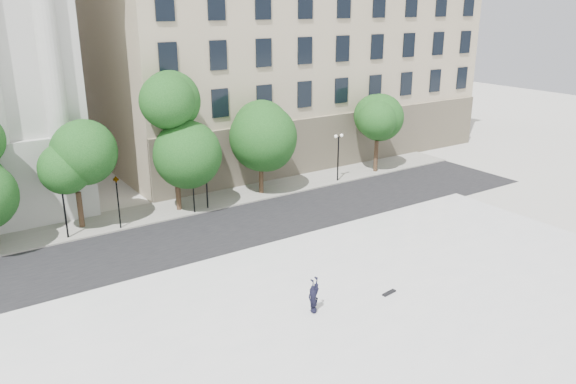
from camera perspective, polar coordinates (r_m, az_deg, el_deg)
name	(u,v)px	position (r m, az deg, el deg)	size (l,w,h in m)	color
plaza	(309,364)	(24.26, 2.14, -17.05)	(44.00, 22.00, 0.45)	white
street	(169,246)	(36.01, -12.04, -5.35)	(60.00, 8.00, 0.02)	black
far_sidewalk	(136,216)	(41.26, -15.22, -2.40)	(60.00, 4.00, 0.12)	#A09E94
building_east	(264,36)	(60.82, -2.44, 15.51)	(36.00, 26.15, 23.00)	tan
traffic_light_west	(116,177)	(38.13, -17.11, 1.48)	(0.83, 1.77, 4.20)	black
traffic_light_east	(192,165)	(39.90, -9.73, 2.73)	(0.84, 1.66, 4.16)	black
person_lying	(314,308)	(27.12, 2.61, -11.68)	(0.65, 0.43, 1.79)	black
skateboard	(389,293)	(29.24, 10.23, -10.04)	(0.86, 0.22, 0.09)	black
street_trees	(154,146)	(39.75, -13.42, 4.55)	(41.34, 4.99, 8.24)	#382619
lamp_posts	(136,183)	(39.00, -15.18, 0.92)	(35.56, 0.28, 4.50)	black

